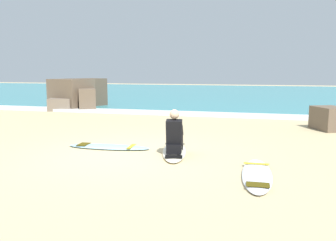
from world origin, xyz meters
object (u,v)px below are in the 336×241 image
object	(u,v)px
surfer_seated	(174,136)
shoreline_rock	(330,118)
surfboard_spare_near	(109,147)
surfboard_spare_far	(257,174)
surfboard_main	(174,151)

from	to	relation	value
surfer_seated	shoreline_rock	bearing A→B (deg)	48.88
surfer_seated	surfboard_spare_near	xyz separation A→B (m)	(-1.69, 0.26, -0.40)
surfboard_spare_far	shoreline_rock	size ratio (longest dim) A/B	2.03
surfboard_spare_near	surfboard_spare_far	size ratio (longest dim) A/B	0.96
surfboard_main	surfer_seated	bearing A→B (deg)	-75.62
surfer_seated	surfboard_spare_far	bearing A→B (deg)	-32.15
surfboard_spare_far	shoreline_rock	distance (m)	5.97
surfboard_main	surfboard_spare_near	distance (m)	1.63
surfboard_spare_near	shoreline_rock	distance (m)	6.99
surfboard_spare_near	surfboard_spare_far	xyz separation A→B (m)	(3.47, -1.38, -0.00)
surfboard_spare_near	shoreline_rock	world-z (taller)	shoreline_rock
shoreline_rock	surfboard_spare_near	bearing A→B (deg)	-143.08
surfboard_main	surfer_seated	distance (m)	0.47
surfer_seated	surfboard_spare_far	world-z (taller)	surfer_seated
surfboard_main	shoreline_rock	world-z (taller)	shoreline_rock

